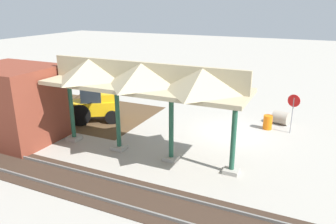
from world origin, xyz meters
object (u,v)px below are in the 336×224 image
(concrete_pipe, at_px, (281,118))
(traffic_barrel, at_px, (268,122))
(backhoe, at_px, (93,103))
(stop_sign, at_px, (293,106))
(brick_utility_building, at_px, (14,104))

(concrete_pipe, xyz_separation_m, traffic_barrel, (0.64, 1.33, 0.02))
(concrete_pipe, height_order, traffic_barrel, traffic_barrel)
(backhoe, distance_m, traffic_barrel, 11.42)
(stop_sign, height_order, brick_utility_building, brick_utility_building)
(brick_utility_building, bearing_deg, stop_sign, -152.25)
(stop_sign, distance_m, concrete_pipe, 2.08)
(backhoe, height_order, traffic_barrel, backhoe)
(backhoe, bearing_deg, brick_utility_building, 62.70)
(backhoe, relative_size, concrete_pipe, 4.40)
(concrete_pipe, relative_size, traffic_barrel, 1.28)
(concrete_pipe, distance_m, traffic_barrel, 1.48)
(brick_utility_building, relative_size, traffic_barrel, 5.30)
(stop_sign, distance_m, brick_utility_building, 16.33)
(stop_sign, distance_m, backhoe, 12.71)
(stop_sign, height_order, traffic_barrel, stop_sign)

